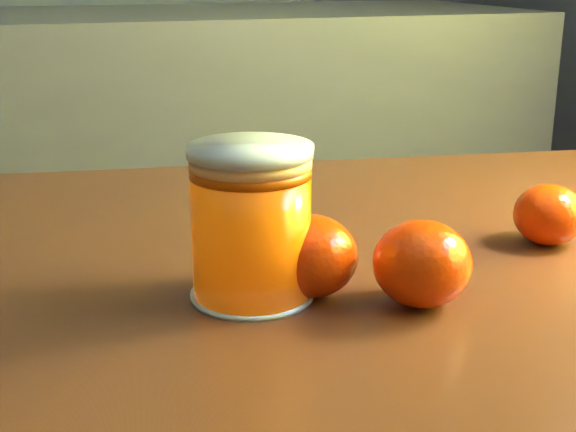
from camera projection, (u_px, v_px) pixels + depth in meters
name	position (u px, v px, depth m)	size (l,w,h in m)	color
table	(426.00, 361.00, 0.71)	(1.11, 0.85, 0.76)	#5A2C16
juice_glass	(251.00, 224.00, 0.58)	(0.09, 0.09, 0.11)	#FF5A05
orange_front	(311.00, 256.00, 0.59)	(0.07, 0.07, 0.06)	#E33604
orange_back	(549.00, 215.00, 0.70)	(0.06, 0.06, 0.05)	#E33604
orange_extra	(422.00, 264.00, 0.58)	(0.07, 0.07, 0.06)	#E33604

